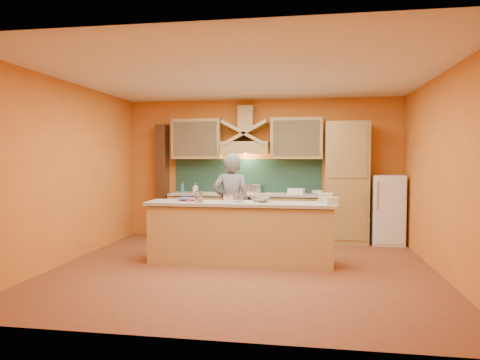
% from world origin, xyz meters
% --- Properties ---
extents(floor, '(5.50, 5.00, 0.01)m').
position_xyz_m(floor, '(0.00, 0.00, 0.00)').
color(floor, brown).
rests_on(floor, ground).
extents(ceiling, '(5.50, 5.00, 0.01)m').
position_xyz_m(ceiling, '(0.00, 0.00, 2.80)').
color(ceiling, white).
rests_on(ceiling, wall_back).
extents(wall_back, '(5.50, 0.02, 2.80)m').
position_xyz_m(wall_back, '(0.00, 2.50, 1.40)').
color(wall_back, orange).
rests_on(wall_back, floor).
extents(wall_front, '(5.50, 0.02, 2.80)m').
position_xyz_m(wall_front, '(0.00, -2.50, 1.40)').
color(wall_front, orange).
rests_on(wall_front, floor).
extents(wall_left, '(0.02, 5.00, 2.80)m').
position_xyz_m(wall_left, '(-2.75, 0.00, 1.40)').
color(wall_left, orange).
rests_on(wall_left, floor).
extents(wall_right, '(0.02, 5.00, 2.80)m').
position_xyz_m(wall_right, '(2.75, 0.00, 1.40)').
color(wall_right, orange).
rests_on(wall_right, floor).
extents(base_cabinet_left, '(1.10, 0.60, 0.86)m').
position_xyz_m(base_cabinet_left, '(-1.25, 2.20, 0.43)').
color(base_cabinet_left, tan).
rests_on(base_cabinet_left, floor).
extents(base_cabinet_right, '(1.10, 0.60, 0.86)m').
position_xyz_m(base_cabinet_right, '(0.65, 2.20, 0.43)').
color(base_cabinet_right, tan).
rests_on(base_cabinet_right, floor).
extents(counter_top, '(3.00, 0.62, 0.04)m').
position_xyz_m(counter_top, '(-0.30, 2.20, 0.90)').
color(counter_top, '#BAB19D').
rests_on(counter_top, base_cabinet_left).
extents(stove, '(0.60, 0.58, 0.90)m').
position_xyz_m(stove, '(-0.30, 2.20, 0.45)').
color(stove, black).
rests_on(stove, floor).
extents(backsplash, '(3.00, 0.03, 0.70)m').
position_xyz_m(backsplash, '(-0.30, 2.48, 1.25)').
color(backsplash, '#18362D').
rests_on(backsplash, wall_back).
extents(range_hood, '(0.92, 0.50, 0.24)m').
position_xyz_m(range_hood, '(-0.30, 2.25, 1.82)').
color(range_hood, tan).
rests_on(range_hood, wall_back).
extents(hood_chimney, '(0.30, 0.30, 0.50)m').
position_xyz_m(hood_chimney, '(-0.30, 2.35, 2.40)').
color(hood_chimney, tan).
rests_on(hood_chimney, wall_back).
extents(upper_cabinet_left, '(1.00, 0.35, 0.80)m').
position_xyz_m(upper_cabinet_left, '(-1.30, 2.33, 2.00)').
color(upper_cabinet_left, tan).
rests_on(upper_cabinet_left, wall_back).
extents(upper_cabinet_right, '(1.00, 0.35, 0.80)m').
position_xyz_m(upper_cabinet_right, '(0.70, 2.33, 2.00)').
color(upper_cabinet_right, tan).
rests_on(upper_cabinet_right, wall_back).
extents(pantry_column, '(0.80, 0.60, 2.30)m').
position_xyz_m(pantry_column, '(1.65, 2.20, 1.15)').
color(pantry_column, tan).
rests_on(pantry_column, floor).
extents(fridge, '(0.58, 0.60, 1.30)m').
position_xyz_m(fridge, '(2.40, 2.20, 0.65)').
color(fridge, white).
rests_on(fridge, floor).
extents(trim_column_left, '(0.20, 0.30, 2.30)m').
position_xyz_m(trim_column_left, '(-2.05, 2.35, 1.15)').
color(trim_column_left, '#472816').
rests_on(trim_column_left, floor).
extents(island_body, '(2.80, 0.55, 0.88)m').
position_xyz_m(island_body, '(-0.10, 0.30, 0.44)').
color(island_body, tan).
rests_on(island_body, floor).
extents(island_top, '(2.90, 0.62, 0.05)m').
position_xyz_m(island_top, '(-0.10, 0.30, 0.92)').
color(island_top, '#BAB19D').
rests_on(island_top, island_body).
extents(person, '(0.67, 0.50, 1.70)m').
position_xyz_m(person, '(-0.34, 0.85, 0.85)').
color(person, slate).
rests_on(person, floor).
extents(pot_large, '(0.30, 0.30, 0.17)m').
position_xyz_m(pot_large, '(-0.40, 2.22, 0.99)').
color(pot_large, silver).
rests_on(pot_large, stove).
extents(pot_small, '(0.26, 0.26, 0.15)m').
position_xyz_m(pot_small, '(-0.10, 2.29, 0.97)').
color(pot_small, silver).
rests_on(pot_small, stove).
extents(soap_bottle_a, '(0.09, 0.09, 0.20)m').
position_xyz_m(soap_bottle_a, '(-1.31, 2.22, 1.02)').
color(soap_bottle_a, silver).
rests_on(soap_bottle_a, counter_top).
extents(soap_bottle_b, '(0.11, 0.11, 0.23)m').
position_xyz_m(soap_bottle_b, '(-1.58, 2.19, 1.03)').
color(soap_bottle_b, '#316588').
rests_on(soap_bottle_b, counter_top).
extents(bowl_back, '(0.29, 0.29, 0.07)m').
position_xyz_m(bowl_back, '(1.12, 2.21, 0.96)').
color(bowl_back, silver).
rests_on(bowl_back, counter_top).
extents(dish_rack, '(0.34, 0.29, 0.11)m').
position_xyz_m(dish_rack, '(0.71, 2.23, 0.97)').
color(dish_rack, white).
rests_on(dish_rack, counter_top).
extents(book_lower, '(0.40, 0.43, 0.03)m').
position_xyz_m(book_lower, '(-1.02, 0.38, 0.96)').
color(book_lower, '#C3454C').
rests_on(book_lower, island_top).
extents(book_upper, '(0.23, 0.30, 0.02)m').
position_xyz_m(book_upper, '(-1.09, 0.44, 0.98)').
color(book_upper, '#3F588A').
rests_on(book_upper, island_top).
extents(jar_large, '(0.16, 0.16, 0.17)m').
position_xyz_m(jar_large, '(-0.71, 0.17, 1.03)').
color(jar_large, silver).
rests_on(jar_large, island_top).
extents(jar_small, '(0.16, 0.16, 0.14)m').
position_xyz_m(jar_small, '(-0.11, 0.25, 1.01)').
color(jar_small, silver).
rests_on(jar_small, island_top).
extents(kitchen_scale, '(0.13, 0.13, 0.10)m').
position_xyz_m(kitchen_scale, '(-0.26, 0.17, 1.00)').
color(kitchen_scale, white).
rests_on(kitchen_scale, island_top).
extents(mixing_bowl, '(0.35, 0.35, 0.07)m').
position_xyz_m(mixing_bowl, '(0.21, 0.35, 0.98)').
color(mixing_bowl, white).
rests_on(mixing_bowl, island_top).
extents(cloth, '(0.26, 0.22, 0.01)m').
position_xyz_m(cloth, '(0.08, 0.21, 0.95)').
color(cloth, beige).
rests_on(cloth, island_top).
extents(grocery_bag_a, '(0.24, 0.21, 0.14)m').
position_xyz_m(grocery_bag_a, '(1.20, 0.46, 1.02)').
color(grocery_bag_a, beige).
rests_on(grocery_bag_a, island_top).
extents(grocery_bag_b, '(0.19, 0.16, 0.11)m').
position_xyz_m(grocery_bag_b, '(1.28, 0.19, 1.00)').
color(grocery_bag_b, beige).
rests_on(grocery_bag_b, island_top).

